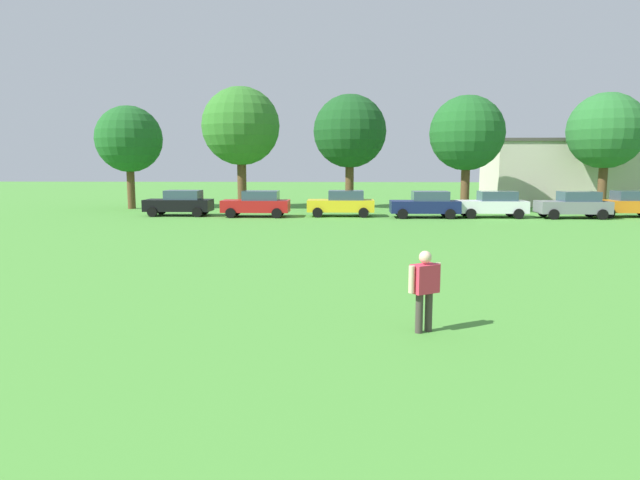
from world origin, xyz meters
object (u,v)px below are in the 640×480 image
(parked_car_red_1, at_px, (257,204))
(parked_car_navy_3, at_px, (426,204))
(parked_car_yellow_2, at_px, (342,203))
(tree_left, at_px, (241,127))
(parked_car_white_4, at_px, (493,204))
(parked_car_orange_6, at_px, (628,204))
(adult_bystander, at_px, (425,284))
(tree_far_left, at_px, (129,139))
(parked_car_black_0, at_px, (180,203))
(tree_right, at_px, (606,131))
(tree_center_left, at_px, (350,132))
(parked_car_gray_5, at_px, (574,205))
(tree_center_right, at_px, (467,133))

(parked_car_red_1, bearing_deg, parked_car_navy_3, 179.34)
(parked_car_red_1, bearing_deg, parked_car_yellow_2, -173.45)
(tree_left, bearing_deg, parked_car_yellow_2, -40.09)
(parked_car_white_4, xyz_separation_m, parked_car_orange_6, (8.77, 0.74, 0.00))
(parked_car_white_4, distance_m, parked_car_orange_6, 8.80)
(parked_car_orange_6, bearing_deg, parked_car_navy_3, 4.63)
(adult_bystander, bearing_deg, tree_far_left, -92.39)
(parked_car_yellow_2, xyz_separation_m, parked_car_white_4, (9.57, -0.44, 0.00))
(parked_car_black_0, relative_size, tree_right, 0.50)
(tree_far_left, height_order, tree_center_left, tree_center_left)
(parked_car_black_0, relative_size, parked_car_white_4, 1.00)
(parked_car_orange_6, bearing_deg, tree_left, -13.38)
(tree_right, bearing_deg, tree_far_left, -179.85)
(tree_right, bearing_deg, parked_car_white_4, -146.78)
(tree_far_left, height_order, tree_right, tree_right)
(tree_left, relative_size, tree_right, 1.08)
(parked_car_navy_3, xyz_separation_m, parked_car_gray_5, (9.22, 0.06, 0.00))
(parked_car_red_1, bearing_deg, parked_car_orange_6, -177.76)
(tree_center_right, bearing_deg, parked_car_black_0, -168.26)
(parked_car_yellow_2, height_order, tree_center_right, tree_center_right)
(parked_car_navy_3, distance_m, tree_center_right, 7.44)
(tree_far_left, bearing_deg, parked_car_black_0, -46.73)
(tree_center_right, bearing_deg, parked_car_navy_3, -125.98)
(parked_car_white_4, height_order, parked_car_orange_6, same)
(parked_car_white_4, xyz_separation_m, tree_center_right, (-0.85, 4.38, 4.66))
(parked_car_black_0, distance_m, tree_far_left, 9.09)
(parked_car_navy_3, distance_m, tree_left, 15.86)
(parked_car_navy_3, height_order, parked_car_white_4, same)
(tree_center_left, distance_m, tree_center_right, 8.74)
(parked_car_white_4, bearing_deg, adult_bystander, 72.68)
(parked_car_black_0, distance_m, tree_right, 30.72)
(adult_bystander, height_order, parked_car_yellow_2, parked_car_yellow_2)
(parked_car_gray_5, xyz_separation_m, tree_center_right, (-5.82, 4.63, 4.66))
(adult_bystander, height_order, tree_far_left, tree_far_left)
(parked_car_gray_5, distance_m, tree_right, 9.33)
(parked_car_gray_5, bearing_deg, parked_car_navy_3, 0.37)
(tree_far_left, height_order, tree_left, tree_left)
(parked_car_red_1, relative_size, tree_far_left, 0.56)
(tree_far_left, relative_size, tree_left, 0.84)
(parked_car_navy_3, distance_m, parked_car_orange_6, 13.07)
(tree_left, relative_size, tree_center_left, 1.06)
(parked_car_red_1, distance_m, parked_car_white_4, 15.03)
(parked_car_red_1, bearing_deg, parked_car_black_0, -5.95)
(parked_car_yellow_2, bearing_deg, adult_bystander, 94.02)
(parked_car_gray_5, height_order, tree_right, tree_right)
(adult_bystander, distance_m, parked_car_navy_3, 24.90)
(parked_car_black_0, bearing_deg, tree_center_right, -168.26)
(parked_car_orange_6, bearing_deg, parked_car_black_0, 0.77)
(parked_car_black_0, xyz_separation_m, parked_car_gray_5, (25.19, -0.60, 0.00))
(parked_car_white_4, relative_size, tree_left, 0.47)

